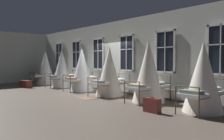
# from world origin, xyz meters

# --- Properties ---
(ground) EXTENTS (29.41, 29.41, 0.00)m
(ground) POSITION_xyz_m (0.00, 0.00, 0.00)
(ground) COLOR brown
(back_wall_with_windows) EXTENTS (15.71, 0.10, 3.56)m
(back_wall_with_windows) POSITION_xyz_m (0.00, 1.14, 1.78)
(back_wall_with_windows) COLOR #B2B7AD
(back_wall_with_windows) RESTS_ON ground
(end_wall_left) EXTENTS (0.10, 6.31, 3.56)m
(end_wall_left) POSITION_xyz_m (-7.85, -1.56, 1.78)
(end_wall_left) COLOR #B2B7AD
(end_wall_left) RESTS_ON ground
(window_bank) EXTENTS (12.14, 0.10, 2.74)m
(window_bank) POSITION_xyz_m (-0.00, 1.02, 0.99)
(window_bank) COLOR black
(window_bank) RESTS_ON ground
(cot_first) EXTENTS (1.24, 1.86, 2.25)m
(cot_first) POSITION_xyz_m (-5.55, -0.00, 1.10)
(cot_first) COLOR #4C3323
(cot_first) RESTS_ON ground
(cot_second) EXTENTS (1.24, 1.87, 2.27)m
(cot_second) POSITION_xyz_m (-3.31, -0.00, 1.10)
(cot_second) COLOR #4C3323
(cot_second) RESTS_ON ground
(cot_third) EXTENTS (1.24, 1.86, 2.25)m
(cot_third) POSITION_xyz_m (-1.11, -0.04, 1.10)
(cot_third) COLOR #4C3323
(cot_third) RESTS_ON ground
(cot_fourth) EXTENTS (1.24, 1.86, 2.20)m
(cot_fourth) POSITION_xyz_m (1.11, -0.05, 1.07)
(cot_fourth) COLOR #4C3323
(cot_fourth) RESTS_ON ground
(cot_fifth) EXTENTS (1.24, 1.86, 2.36)m
(cot_fifth) POSITION_xyz_m (3.34, 0.02, 1.15)
(cot_fifth) COLOR #4C3323
(cot_fifth) RESTS_ON ground
(cot_sixth) EXTENTS (1.24, 1.86, 2.16)m
(cot_sixth) POSITION_xyz_m (5.57, -0.05, 1.05)
(cot_sixth) COLOR #4C3323
(cot_sixth) RESTS_ON ground
(rug_fourth) EXTENTS (0.83, 0.60, 0.01)m
(rug_fourth) POSITION_xyz_m (1.12, -1.31, 0.01)
(rug_fourth) COLOR brown
(rug_fourth) RESTS_ON ground
(suitcase_dark) EXTENTS (0.56, 0.21, 0.47)m
(suitcase_dark) POSITION_xyz_m (4.61, -1.30, 0.22)
(suitcase_dark) COLOR #5B231E
(suitcase_dark) RESTS_ON ground
(travel_trunk) EXTENTS (0.72, 0.55, 0.41)m
(travel_trunk) POSITION_xyz_m (-4.48, -1.74, 0.21)
(travel_trunk) COLOR #5B231E
(travel_trunk) RESTS_ON ground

